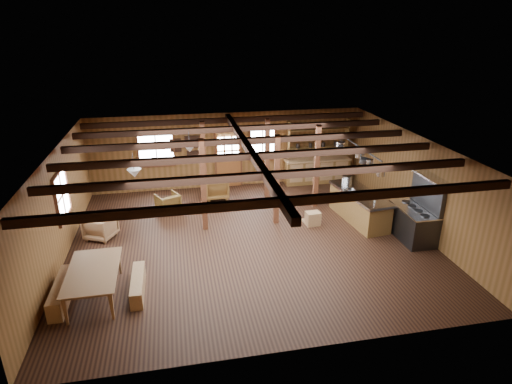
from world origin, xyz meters
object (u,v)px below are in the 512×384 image
kitchen_island (359,206)px  armchair_c (101,227)px  armchair_a (168,203)px  dining_table (97,284)px  commercial_range (415,218)px  armchair_b (216,188)px

kitchen_island → armchair_c: size_ratio=3.34×
kitchen_island → armchair_a: kitchen_island is taller
armchair_c → kitchen_island: bearing=-156.8°
kitchen_island → dining_table: (-7.50, -2.66, -0.13)m
kitchen_island → commercial_range: commercial_range is taller
commercial_range → armchair_b: (-5.25, 4.15, -0.26)m
dining_table → armchair_b: armchair_b is taller
kitchen_island → armchair_b: 4.99m
kitchen_island → armchair_c: 7.81m
commercial_range → armchair_c: commercial_range is taller
kitchen_island → armchair_c: kitchen_island is taller
kitchen_island → commercial_range: size_ratio=1.32×
commercial_range → armchair_c: size_ratio=2.54×
commercial_range → armchair_b: size_ratio=2.39×
dining_table → kitchen_island: bearing=-71.0°
armchair_a → armchair_b: bearing=-177.2°
dining_table → armchair_a: bearing=-20.4°
kitchen_island → commercial_range: (1.05, -1.46, 0.16)m
armchair_b → armchair_c: bearing=31.8°
armchair_b → armchair_c: size_ratio=1.06×
armchair_b → armchair_c: armchair_b is taller
dining_table → armchair_c: size_ratio=2.57×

